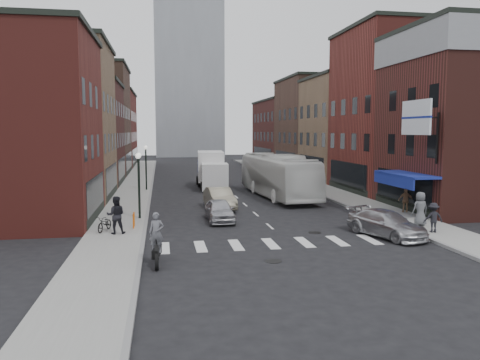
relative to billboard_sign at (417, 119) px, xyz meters
name	(u,v)px	position (x,y,z in m)	size (l,w,h in m)	color
ground	(274,230)	(-8.59, -0.50, -6.13)	(160.00, 160.00, 0.00)	black
sidewalk_left	(136,185)	(-17.09, 21.50, -6.06)	(3.00, 74.00, 0.15)	gray
sidewalk_right	(303,182)	(-0.09, 21.50, -6.06)	(3.00, 74.00, 0.15)	gray
curb_left	(152,186)	(-15.59, 21.50, -6.13)	(0.20, 74.00, 0.16)	gray
curb_right	(289,183)	(-1.59, 21.50, -6.13)	(0.20, 74.00, 0.16)	gray
crosswalk_stripes	(289,243)	(-8.59, -3.50, -6.13)	(12.00, 2.20, 0.01)	silver
bldg_left_near	(4,127)	(-23.58, 4.00, -0.48)	(10.30, 9.20, 11.30)	maroon
bldg_left_mid_a	(44,121)	(-23.58, 13.50, 0.02)	(10.30, 10.20, 12.30)	#8C6C4D
bldg_left_mid_b	(69,133)	(-23.58, 23.50, -0.98)	(10.30, 10.20, 10.30)	#4D211B
bldg_left_far_a	(86,121)	(-23.58, 34.50, 0.52)	(10.30, 12.20, 13.30)	#4F3327
bldg_left_far_b	(101,129)	(-23.58, 48.50, -0.48)	(10.30, 16.20, 11.30)	maroon
bldg_right_corner	(472,120)	(6.41, 4.00, 0.02)	(10.30, 9.20, 12.30)	#4D211B
bldg_right_mid_a	(402,111)	(6.41, 13.50, 1.02)	(10.30, 10.20, 14.30)	maroon
bldg_right_mid_b	(355,129)	(6.41, 23.50, -0.48)	(10.30, 10.20, 11.30)	#8C6C4D
bldg_right_far_a	(321,125)	(6.41, 34.50, 0.02)	(10.30, 12.20, 12.30)	#4F3327
bldg_right_far_b	(292,132)	(6.41, 48.50, -0.98)	(10.30, 16.20, 10.30)	#4D211B
awning_blue	(403,176)	(0.34, 2.00, -3.50)	(1.80, 5.00, 0.78)	navy
billboard_sign	(417,119)	(0.00, 0.00, 0.00)	(1.52, 3.00, 3.70)	black
distant_tower	(188,38)	(-8.59, 77.50, 18.87)	(14.00, 14.00, 50.00)	#9399A0
streetlamp_near	(139,173)	(-15.99, 3.50, -3.22)	(0.32, 1.22, 4.11)	black
streetlamp_far	(146,159)	(-15.99, 17.50, -3.22)	(0.32, 1.22, 4.11)	black
bike_rack	(134,220)	(-16.19, 0.80, -5.58)	(0.08, 0.68, 0.80)	#D8590C
box_truck	(212,170)	(-9.91, 19.03, -4.44)	(2.77, 8.00, 3.42)	white
motorcycle_rider	(157,241)	(-14.89, -6.26, -5.11)	(0.64, 2.14, 2.18)	black
transit_bus	(278,176)	(-5.21, 12.07, -4.37)	(2.96, 12.66, 3.53)	silver
sedan_left_near	(220,210)	(-11.22, 2.50, -5.47)	(1.57, 3.90, 1.33)	#BCBCC1
sedan_left_far	(220,198)	(-10.67, 6.98, -5.40)	(1.56, 4.47, 1.47)	#AEA78D
curb_car	(386,224)	(-3.25, -3.00, -5.46)	(1.88, 4.62, 1.34)	#B7B7BC
parked_bicycle	(105,223)	(-17.64, 0.04, -5.57)	(0.55, 1.58, 0.83)	black
ped_left_solo	(116,215)	(-16.99, -0.67, -5.01)	(0.95, 0.55, 1.95)	black
ped_right_a	(433,217)	(-0.66, -3.07, -5.20)	(1.01, 0.50, 1.56)	black
ped_right_b	(406,200)	(1.01, 2.75, -5.20)	(0.92, 0.46, 1.57)	#8E6748
ped_right_c	(420,209)	(-0.40, -1.35, -5.03)	(0.93, 0.60, 1.90)	#575A5F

